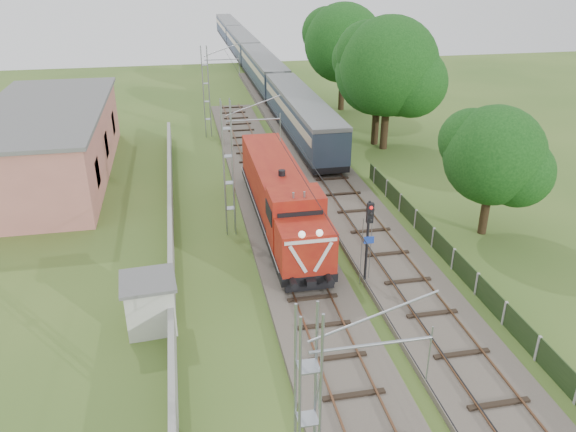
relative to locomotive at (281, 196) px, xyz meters
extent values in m
plane|color=#3C5B22|center=(0.00, -12.00, -2.10)|extent=(140.00, 140.00, 0.00)
cube|color=#6B6054|center=(0.00, -5.00, -1.95)|extent=(4.20, 70.00, 0.30)
cube|color=black|center=(0.00, -5.00, -1.75)|extent=(2.40, 70.00, 0.10)
cube|color=brown|center=(-0.85, -5.00, -1.68)|extent=(0.08, 70.00, 0.05)
cube|color=brown|center=(0.85, -5.00, -1.68)|extent=(0.08, 70.00, 0.05)
cube|color=#6B6054|center=(5.00, 8.00, -1.95)|extent=(4.20, 80.00, 0.30)
cube|color=black|center=(5.00, 8.00, -1.75)|extent=(2.40, 80.00, 0.10)
cube|color=brown|center=(4.15, 8.00, -1.68)|extent=(0.08, 80.00, 0.05)
cube|color=brown|center=(5.85, 8.00, -1.68)|extent=(0.08, 80.00, 0.05)
cylinder|color=gray|center=(-1.50, -20.00, 4.70)|extent=(3.00, 0.08, 0.08)
cylinder|color=gray|center=(-1.50, 0.00, 4.70)|extent=(3.00, 0.08, 0.08)
cylinder|color=gray|center=(-1.50, 20.00, 4.70)|extent=(3.00, 0.08, 0.08)
cylinder|color=black|center=(0.00, 0.00, 3.40)|extent=(0.03, 70.00, 0.03)
cylinder|color=black|center=(0.00, 0.00, 4.70)|extent=(0.03, 70.00, 0.03)
cube|color=#9E9E99|center=(-6.50, 0.00, -1.35)|extent=(0.25, 40.00, 1.50)
cube|color=tan|center=(-15.00, 12.00, 0.40)|extent=(8.00, 20.00, 5.00)
cube|color=#606060|center=(-15.00, 12.00, 3.00)|extent=(8.40, 20.40, 0.25)
cube|color=black|center=(-11.05, 6.00, 0.10)|extent=(0.10, 1.60, 1.80)
cube|color=black|center=(-11.05, 12.00, 0.10)|extent=(0.10, 1.60, 1.80)
cube|color=black|center=(-11.05, 18.00, 0.10)|extent=(0.10, 1.60, 1.80)
cube|color=black|center=(8.00, -9.00, -1.50)|extent=(0.05, 32.00, 1.15)
cube|color=#9E9E99|center=(8.00, 6.00, -1.50)|extent=(0.12, 0.12, 1.20)
cube|color=black|center=(0.00, 0.11, -1.15)|extent=(2.77, 15.69, 0.46)
cube|color=black|center=(0.00, -4.96, -1.42)|extent=(2.03, 3.32, 0.46)
cube|color=black|center=(0.00, 5.19, -1.42)|extent=(2.03, 3.32, 0.46)
cube|color=black|center=(0.00, -7.64, -1.52)|extent=(2.40, 0.23, 0.32)
cube|color=#A12712|center=(0.00, -6.58, 0.15)|extent=(2.68, 2.31, 2.12)
sphere|color=white|center=(-0.42, -7.68, 1.35)|extent=(0.33, 0.33, 0.33)
sphere|color=white|center=(0.42, -7.68, 1.35)|extent=(0.33, 0.33, 0.33)
cube|color=silver|center=(-0.60, -7.75, 0.10)|extent=(0.93, 0.06, 1.54)
cube|color=silver|center=(0.60, -7.75, 0.10)|extent=(0.93, 0.06, 1.54)
cube|color=silver|center=(0.00, -7.75, 0.98)|extent=(2.49, 0.06, 0.17)
cube|color=#A12712|center=(0.00, -4.32, 0.56)|extent=(2.77, 2.21, 2.95)
cube|color=black|center=(0.00, -5.44, 1.02)|extent=(2.31, 0.06, 0.83)
cube|color=#A12712|center=(0.00, 2.37, 0.28)|extent=(2.58, 11.16, 2.40)
cylinder|color=black|center=(0.00, -0.44, 1.62)|extent=(0.41, 0.41, 0.37)
cylinder|color=gray|center=(-0.28, -5.05, 2.18)|extent=(0.11, 0.11, 0.32)
cylinder|color=gray|center=(0.28, -5.05, 2.18)|extent=(0.11, 0.11, 0.32)
cube|color=black|center=(5.00, 17.26, -1.23)|extent=(2.75, 20.86, 0.47)
cube|color=#2F394F|center=(5.00, 17.26, 0.29)|extent=(2.85, 20.86, 2.56)
cube|color=#C1B395|center=(5.00, 17.26, 0.76)|extent=(2.88, 20.03, 0.71)
cube|color=slate|center=(5.00, 17.26, 1.71)|extent=(2.89, 20.86, 0.33)
cube|color=black|center=(5.00, 39.07, -1.23)|extent=(2.75, 20.86, 0.47)
cube|color=#2F394F|center=(5.00, 39.07, 0.29)|extent=(2.85, 20.86, 2.56)
cube|color=#C1B395|center=(5.00, 39.07, 0.76)|extent=(2.88, 20.03, 0.71)
cube|color=slate|center=(5.00, 39.07, 1.71)|extent=(2.89, 20.86, 0.33)
cube|color=black|center=(5.00, 60.88, -1.23)|extent=(2.75, 20.86, 0.47)
cube|color=#2F394F|center=(5.00, 60.88, 0.29)|extent=(2.85, 20.86, 2.56)
cube|color=#C1B395|center=(5.00, 60.88, 0.76)|extent=(2.88, 20.03, 0.71)
cube|color=slate|center=(5.00, 60.88, 1.71)|extent=(2.89, 20.86, 0.33)
cube|color=black|center=(5.00, 82.69, -1.23)|extent=(2.75, 20.86, 0.47)
cube|color=#2F394F|center=(5.00, 82.69, 0.29)|extent=(2.85, 20.86, 2.56)
cube|color=#C1B395|center=(5.00, 82.69, 0.76)|extent=(2.88, 20.03, 0.71)
cube|color=slate|center=(5.00, 82.69, 1.71)|extent=(2.89, 20.86, 0.33)
cylinder|color=black|center=(2.98, -7.05, 0.18)|extent=(0.13, 0.13, 4.56)
cube|color=black|center=(2.98, -7.19, 1.91)|extent=(0.33, 0.22, 1.00)
sphere|color=red|center=(2.98, -7.30, 2.23)|extent=(0.16, 0.16, 0.16)
sphere|color=black|center=(2.98, -7.30, 1.91)|extent=(0.16, 0.16, 0.16)
sphere|color=black|center=(2.98, -7.30, 1.59)|extent=(0.16, 0.16, 0.16)
cube|color=#193598|center=(3.02, -7.16, 0.45)|extent=(0.50, 0.07, 0.36)
cube|color=beige|center=(-7.40, -8.61, -0.98)|extent=(2.19, 2.19, 2.25)
cube|color=#606060|center=(-7.40, -8.61, 0.25)|extent=(2.52, 2.52, 0.15)
cylinder|color=#3E2919|center=(11.65, -2.88, -0.38)|extent=(0.50, 0.50, 3.44)
sphere|color=#0E360F|center=(11.65, -2.88, 2.75)|extent=(5.64, 5.64, 5.64)
sphere|color=#0E360F|center=(12.78, -3.72, 1.97)|extent=(3.95, 3.95, 3.95)
sphere|color=#0E360F|center=(10.67, -1.89, 3.38)|extent=(3.66, 3.66, 3.66)
cylinder|color=#3E2919|center=(11.41, 13.57, 0.34)|extent=(0.64, 0.64, 4.89)
sphere|color=#0E360F|center=(11.41, 13.57, 4.79)|extent=(8.01, 8.01, 8.01)
sphere|color=#0E360F|center=(13.01, 12.37, 3.68)|extent=(5.61, 5.61, 5.61)
sphere|color=#0E360F|center=(10.01, 14.97, 5.68)|extent=(5.21, 5.21, 5.21)
cylinder|color=#3E2919|center=(11.08, 14.95, 0.13)|extent=(0.62, 0.62, 4.46)
sphere|color=#0E360F|center=(11.08, 14.95, 4.18)|extent=(7.30, 7.30, 7.30)
sphere|color=#0E360F|center=(12.54, 13.85, 3.17)|extent=(5.11, 5.11, 5.11)
sphere|color=#0E360F|center=(9.81, 16.22, 4.99)|extent=(4.74, 4.74, 4.74)
cylinder|color=#3E2919|center=(11.54, 27.11, 0.34)|extent=(0.61, 0.61, 4.88)
sphere|color=#0E360F|center=(11.54, 27.11, 4.78)|extent=(7.99, 7.99, 7.99)
sphere|color=#0E360F|center=(13.14, 25.92, 3.67)|extent=(5.59, 5.59, 5.59)
sphere|color=#0E360F|center=(10.14, 28.51, 5.67)|extent=(5.20, 5.20, 5.20)
camera|label=1|loc=(-5.44, -29.99, 12.93)|focal=35.00mm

